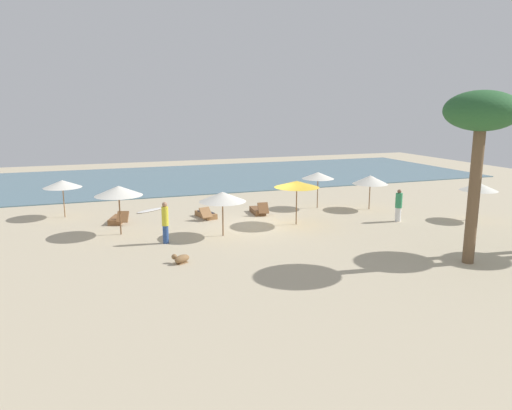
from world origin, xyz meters
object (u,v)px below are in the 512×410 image
Objects in this scene: umbrella_5 at (297,184)px; lounger_0 at (206,214)px; umbrella_6 at (62,184)px; dog at (181,259)px; umbrella_3 at (119,191)px; person_1 at (165,222)px; lounger_2 at (118,219)px; umbrella_0 at (223,197)px; lounger_1 at (258,211)px; umbrella_4 at (479,187)px; person_0 at (399,205)px; umbrella_2 at (370,180)px; palm_1 at (481,118)px; umbrella_1 at (318,175)px; surfboard at (151,210)px.

umbrella_5 reaches higher than lounger_0.
umbrella_6 reaches higher than dog.
umbrella_5 is at bearing -6.60° from umbrella_3.
umbrella_5 is 6.95m from person_1.
dog is (1.79, -7.55, 0.01)m from lounger_2.
lounger_1 is at bearing 50.81° from umbrella_0.
person_0 is (-4.10, 1.08, -0.91)m from umbrella_4.
umbrella_5 reaches higher than umbrella_0.
umbrella_4 is 1.14× the size of lounger_1.
lounger_2 is (-8.45, 3.43, -1.89)m from umbrella_5.
umbrella_2 is 1.18× the size of lounger_1.
umbrella_5 is 0.35× the size of palm_1.
lounger_2 is at bearing 179.18° from umbrella_1.
palm_1 is (7.61, -10.71, 5.27)m from lounger_0.
umbrella_1 is 1.23× the size of lounger_1.
umbrella_2 is (9.57, 2.76, -0.11)m from umbrella_0.
umbrella_5 reaches higher than lounger_1.
umbrella_1 is 10.62m from person_1.
umbrella_5 is 3.04× the size of dog.
umbrella_3 is 1.37× the size of person_0.
umbrella_2 is at bearing 132.42° from umbrella_4.
umbrella_5 is (-2.84, -3.27, 0.14)m from umbrella_1.
umbrella_6 is at bearing 152.83° from umbrella_5.
umbrella_1 is 7.00m from lounger_0.
surfboard is at bearing 149.45° from person_0.
umbrella_1 is at bearing -9.81° from umbrella_6.
person_0 is at bearing -18.69° from lounger_2.
person_0 reaches higher than lounger_2.
umbrella_6 is 1.20× the size of person_0.
surfboard is at bearing 153.47° from lounger_1.
umbrella_3 is 1.27× the size of lounger_2.
lounger_1 is 1.02× the size of person_0.
umbrella_4 is 18.73m from lounger_2.
lounger_1 is (-0.97, 2.96, -1.88)m from umbrella_5.
umbrella_2 is at bearing 16.11° from umbrella_0.
lounger_1 is at bearing -3.60° from lounger_2.
umbrella_2 is at bearing 19.19° from umbrella_5.
umbrella_5 is 5.49m from person_0.
lounger_1 reaches higher than dog.
person_1 is at bearing -57.96° from umbrella_6.
lounger_0 is at bearing -177.51° from umbrella_1.
umbrella_1 is 1.17× the size of lounger_2.
umbrella_0 reaches higher than umbrella_6.
umbrella_5 is at bearing -41.37° from surfboard.
surfboard is at bearing 127.08° from palm_1.
surfboard is (0.16, 9.84, -0.15)m from dog.
umbrella_0 reaches higher than umbrella_4.
umbrella_2 is 14.11m from lounger_2.
person_1 is at bearing -144.33° from lounger_1.
umbrella_2 reaches higher than surfboard.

